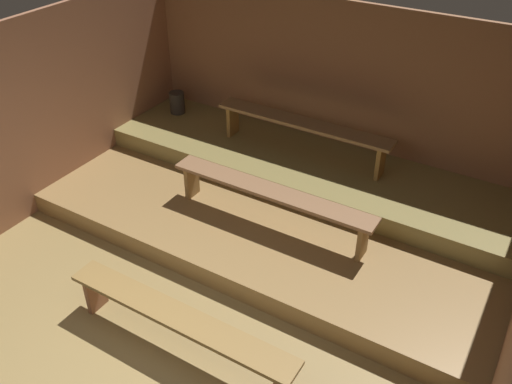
# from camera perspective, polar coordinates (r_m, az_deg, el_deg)

# --- Properties ---
(ground) EXTENTS (6.07, 5.09, 0.08)m
(ground) POSITION_cam_1_polar(r_m,az_deg,el_deg) (6.02, -1.16, -7.24)
(ground) COLOR olive
(wall_back) EXTENTS (6.07, 0.06, 2.28)m
(wall_back) POSITION_cam_1_polar(r_m,az_deg,el_deg) (7.03, 8.36, 10.36)
(wall_back) COLOR #9C6948
(wall_back) RESTS_ON ground
(wall_left) EXTENTS (0.06, 5.09, 2.28)m
(wall_left) POSITION_cam_1_polar(r_m,az_deg,el_deg) (6.95, -20.43, 8.22)
(wall_left) COLOR #9C6547
(wall_left) RESTS_ON ground
(platform_lower) EXTENTS (5.27, 2.72, 0.24)m
(platform_lower) POSITION_cam_1_polar(r_m,az_deg,el_deg) (6.45, 2.54, -2.20)
(platform_lower) COLOR olive
(platform_lower) RESTS_ON ground
(platform_middle) EXTENTS (5.27, 1.30, 0.24)m
(platform_middle) POSITION_cam_1_polar(r_m,az_deg,el_deg) (6.84, 5.49, 2.45)
(platform_middle) COLOR olive
(platform_middle) RESTS_ON platform_lower
(bench_floor_center) EXTENTS (2.29, 0.28, 0.45)m
(bench_floor_center) POSITION_cam_1_polar(r_m,az_deg,el_deg) (4.88, -8.09, -13.30)
(bench_floor_center) COLOR olive
(bench_floor_center) RESTS_ON ground
(bench_lower_center) EXTENTS (2.39, 0.28, 0.45)m
(bench_lower_center) POSITION_cam_1_polar(r_m,az_deg,el_deg) (5.87, 1.57, -0.39)
(bench_lower_center) COLOR #8D6443
(bench_lower_center) RESTS_ON platform_lower
(bench_middle_center) EXTENTS (2.29, 0.28, 0.45)m
(bench_middle_center) POSITION_cam_1_polar(r_m,az_deg,el_deg) (6.73, 4.89, 6.76)
(bench_middle_center) COLOR olive
(bench_middle_center) RESTS_ON platform_middle
(pail_middle) EXTENTS (0.21, 0.21, 0.31)m
(pail_middle) POSITION_cam_1_polar(r_m,az_deg,el_deg) (7.95, -8.26, 9.26)
(pail_middle) COLOR #332D28
(pail_middle) RESTS_ON platform_middle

